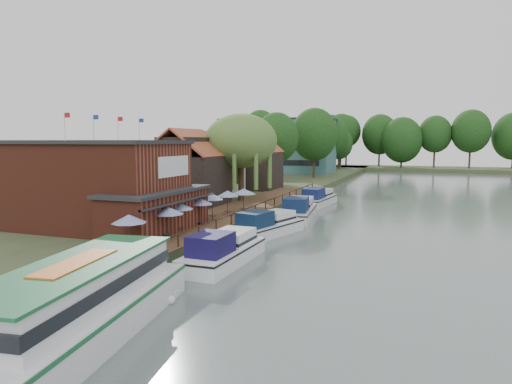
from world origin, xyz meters
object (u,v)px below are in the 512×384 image
(cottage_a, at_px, (187,167))
(cruiser_0, at_px, (224,246))
(umbrella_1, at_px, (168,223))
(tour_boat, at_px, (66,307))
(umbrella_2, at_px, (179,217))
(umbrella_5, at_px, (228,203))
(cottage_b, at_px, (204,163))
(pub, at_px, (108,185))
(willow, at_px, (241,158))
(umbrella_3, at_px, (200,212))
(umbrella_4, at_px, (212,207))
(cruiser_1, at_px, (267,222))
(swan, at_px, (171,299))
(cruiser_3, at_px, (318,196))
(umbrella_0, at_px, (129,233))
(cruiser_2, at_px, (299,207))
(hotel_block, at_px, (278,146))
(umbrella_6, at_px, (244,200))
(cottage_c, at_px, (255,161))

(cottage_a, height_order, cruiser_0, cottage_a)
(umbrella_1, xyz_separation_m, tour_boat, (4.25, -14.61, -0.62))
(umbrella_2, relative_size, umbrella_5, 1.00)
(cottage_b, bearing_deg, pub, -80.91)
(willow, relative_size, umbrella_3, 4.39)
(umbrella_4, xyz_separation_m, cruiser_1, (5.18, 0.20, -1.14))
(pub, xyz_separation_m, swan, (12.28, -10.98, -4.43))
(willow, height_order, umbrella_3, willow)
(umbrella_2, relative_size, umbrella_4, 1.00)
(cruiser_0, relative_size, cruiser_3, 1.01)
(willow, xyz_separation_m, umbrella_2, (2.85, -19.77, -3.93))
(pub, distance_m, tour_boat, 20.29)
(umbrella_0, relative_size, cruiser_2, 0.23)
(cruiser_0, distance_m, cruiser_2, 18.80)
(hotel_block, relative_size, umbrella_3, 10.69)
(cruiser_1, relative_size, cruiser_2, 0.93)
(umbrella_4, bearing_deg, umbrella_2, -88.71)
(umbrella_5, xyz_separation_m, cruiser_1, (4.87, -2.52, -1.14))
(umbrella_0, height_order, umbrella_5, same)
(umbrella_1, xyz_separation_m, umbrella_6, (0.45, 13.61, 0.00))
(hotel_block, height_order, umbrella_4, hotel_block)
(umbrella_6, relative_size, tour_boat, 0.16)
(umbrella_4, relative_size, cruiser_3, 0.24)
(umbrella_3, bearing_deg, willow, 100.37)
(hotel_block, relative_size, umbrella_4, 10.69)
(cottage_a, distance_m, umbrella_0, 22.51)
(cruiser_2, bearing_deg, tour_boat, -98.19)
(tour_boat, bearing_deg, umbrella_6, 89.05)
(cottage_b, bearing_deg, hotel_block, 94.97)
(umbrella_1, height_order, tour_boat, umbrella_1)
(umbrella_1, bearing_deg, umbrella_5, 91.44)
(pub, distance_m, cottage_c, 34.01)
(umbrella_1, relative_size, umbrella_4, 1.00)
(cottage_c, distance_m, tour_boat, 52.06)
(umbrella_1, bearing_deg, cottage_a, 114.49)
(umbrella_0, height_order, umbrella_4, same)
(umbrella_0, relative_size, umbrella_2, 1.00)
(pub, xyz_separation_m, hotel_block, (-8.00, 71.00, 2.50))
(umbrella_2, relative_size, cruiser_1, 0.25)
(umbrella_2, distance_m, umbrella_6, 11.28)
(umbrella_1, relative_size, umbrella_5, 1.00)
(cottage_a, distance_m, umbrella_3, 14.21)
(umbrella_0, bearing_deg, hotel_block, 100.53)
(cottage_a, bearing_deg, hotel_block, 97.13)
(umbrella_1, distance_m, tour_boat, 15.23)
(hotel_block, distance_m, umbrella_0, 78.55)
(umbrella_2, distance_m, umbrella_5, 8.95)
(umbrella_3, xyz_separation_m, umbrella_6, (0.71, 8.14, 0.00))
(pub, bearing_deg, hotel_block, 96.43)
(umbrella_3, distance_m, cruiser_1, 5.98)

